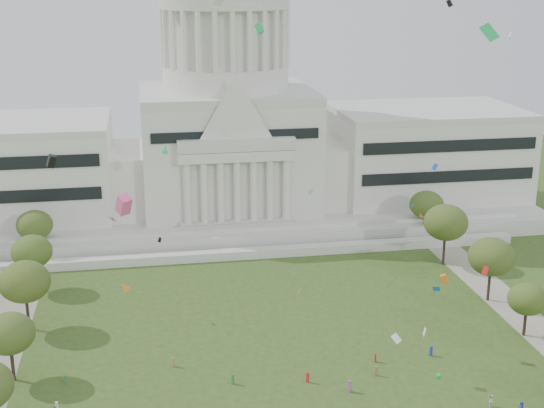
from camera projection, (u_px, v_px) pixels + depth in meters
capitol at (227, 135)px, 197.65m from camera, size 160.00×64.50×91.30m
row_tree_l_3 at (9, 334)px, 119.39m from camera, size 8.12×8.12×11.55m
row_tree_r_3 at (527, 299)px, 134.77m from camera, size 7.01×7.01×9.98m
row_tree_l_4 at (25, 282)px, 136.50m from camera, size 9.29×9.29×13.21m
row_tree_r_4 at (491, 257)px, 148.85m from camera, size 9.19×9.19×13.06m
row_tree_l_5 at (32, 252)px, 154.12m from camera, size 8.33×8.33×11.85m
row_tree_r_5 at (446, 223)px, 167.46m from camera, size 9.82×9.82×13.96m
row_tree_l_6 at (35, 225)px, 170.98m from camera, size 8.19×8.19×11.64m
row_tree_r_6 at (427, 205)px, 185.18m from camera, size 8.42×8.42×11.97m
person_0 at (522, 407)px, 112.55m from camera, size 0.86×1.00×1.74m
person_2 at (492, 401)px, 113.93m from camera, size 1.10×1.07×1.96m
kite_swarm at (319, 243)px, 94.81m from camera, size 96.16×97.78×60.01m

